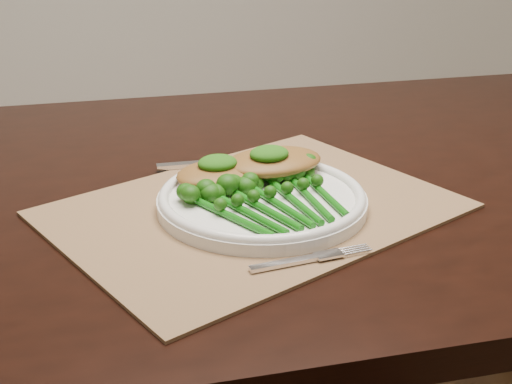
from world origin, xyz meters
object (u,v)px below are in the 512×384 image
object	(u,v)px
dinner_plate	(262,199)
broccolini_bundle	(280,205)
chicken_fillet_left	(222,172)
dining_table	(279,378)
placemat	(253,209)

from	to	relation	value
dinner_plate	broccolini_bundle	size ratio (longest dim) A/B	1.30
chicken_fillet_left	dinner_plate	bearing A→B (deg)	-71.14
dining_table	placemat	distance (m)	0.40
dining_table	chicken_fillet_left	distance (m)	0.42
dinner_plate	broccolini_bundle	xyz separation A→B (m)	(0.01, -0.04, 0.01)
dinner_plate	dining_table	bearing A→B (deg)	58.58
dining_table	broccolini_bundle	world-z (taller)	broccolini_bundle
dinner_plate	chicken_fillet_left	bearing A→B (deg)	118.24
dining_table	broccolini_bundle	distance (m)	0.43
dining_table	chicken_fillet_left	bearing A→B (deg)	-148.98
chicken_fillet_left	broccolini_bundle	bearing A→B (deg)	-77.10
dinner_plate	broccolini_bundle	bearing A→B (deg)	-78.19
placemat	dinner_plate	xyz separation A→B (m)	(0.01, -0.00, 0.01)
dining_table	placemat	size ratio (longest dim) A/B	3.42
dining_table	placemat	xyz separation A→B (m)	(-0.08, -0.11, 0.38)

